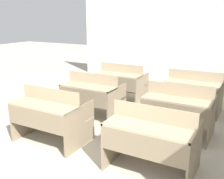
{
  "coord_description": "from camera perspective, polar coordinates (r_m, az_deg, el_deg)",
  "views": [
    {
      "loc": [
        2.15,
        -1.41,
        2.08
      ],
      "look_at": [
        -0.09,
        2.66,
        0.78
      ],
      "focal_mm": 42.0,
      "sensor_mm": 36.0,
      "label": 1
    }
  ],
  "objects": [
    {
      "name": "wall_back",
      "position": [
        8.55,
        14.38,
        10.35
      ],
      "size": [
        6.87,
        0.06,
        2.72
      ],
      "color": "white",
      "rests_on": "ground_plane"
    },
    {
      "name": "bench_front_left",
      "position": [
        4.55,
        -13.28,
        -5.35
      ],
      "size": [
        1.18,
        0.8,
        0.94
      ],
      "color": "#786952",
      "rests_on": "ground_plane"
    },
    {
      "name": "bench_front_right",
      "position": [
        3.66,
        8.6,
        -10.47
      ],
      "size": [
        1.18,
        0.8,
        0.94
      ],
      "color": "#7A6B54",
      "rests_on": "ground_plane"
    },
    {
      "name": "bench_second_left",
      "position": [
        5.54,
        -4.36,
        -1.15
      ],
      "size": [
        1.18,
        0.8,
        0.94
      ],
      "color": "#7E6F58",
      "rests_on": "ground_plane"
    },
    {
      "name": "bench_second_right",
      "position": [
        4.84,
        14.26,
        -4.14
      ],
      "size": [
        1.18,
        0.8,
        0.94
      ],
      "color": "#7C6C55",
      "rests_on": "ground_plane"
    },
    {
      "name": "bench_third_left",
      "position": [
        6.63,
        1.87,
        1.71
      ],
      "size": [
        1.18,
        0.8,
        0.94
      ],
      "color": "#82735C",
      "rests_on": "ground_plane"
    },
    {
      "name": "bench_third_right",
      "position": [
        6.08,
        17.25,
        -0.3
      ],
      "size": [
        1.18,
        0.8,
        0.94
      ],
      "color": "#81725B",
      "rests_on": "ground_plane"
    }
  ]
}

